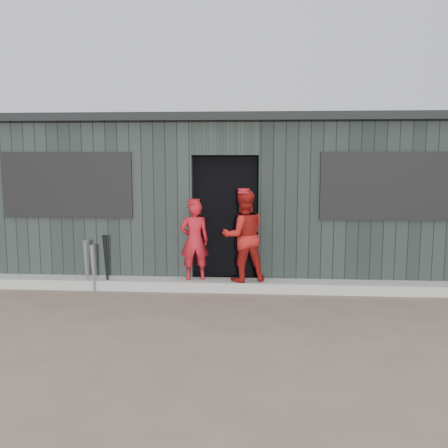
# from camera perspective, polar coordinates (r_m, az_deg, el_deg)

# --- Properties ---
(ground) EXTENTS (80.00, 80.00, 0.00)m
(ground) POSITION_cam_1_polar(r_m,az_deg,el_deg) (5.78, -1.27, -12.33)
(ground) COLOR brown
(ground) RESTS_ON ground
(curb) EXTENTS (8.00, 0.36, 0.15)m
(curb) POSITION_cam_1_polar(r_m,az_deg,el_deg) (7.49, 0.01, -7.01)
(curb) COLOR #9E9E99
(curb) RESTS_ON ground
(bat_left) EXTENTS (0.15, 0.31, 0.78)m
(bat_left) POSITION_cam_1_polar(r_m,az_deg,el_deg) (7.65, -15.44, -4.56)
(bat_left) COLOR #92939A
(bat_left) RESTS_ON ground
(bat_mid) EXTENTS (0.08, 0.15, 0.71)m
(bat_mid) POSITION_cam_1_polar(r_m,az_deg,el_deg) (7.57, -14.72, -4.92)
(bat_mid) COLOR gray
(bat_mid) RESTS_ON ground
(bat_right) EXTENTS (0.09, 0.23, 0.85)m
(bat_right) POSITION_cam_1_polar(r_m,az_deg,el_deg) (7.59, -13.29, -4.33)
(bat_right) COLOR black
(bat_right) RESTS_ON ground
(player_red_left) EXTENTS (0.49, 0.37, 1.18)m
(player_red_left) POSITION_cam_1_polar(r_m,az_deg,el_deg) (7.42, -3.39, -1.89)
(player_red_left) COLOR #B31620
(player_red_left) RESTS_ON curb
(player_red_right) EXTENTS (0.77, 0.68, 1.35)m
(player_red_right) POSITION_cam_1_polar(r_m,az_deg,el_deg) (7.32, 2.24, -1.37)
(player_red_right) COLOR #A21814
(player_red_right) RESTS_ON curb
(player_grey_back) EXTENTS (0.64, 0.50, 1.15)m
(player_grey_back) POSITION_cam_1_polar(r_m,az_deg,el_deg) (7.96, 3.21, -2.46)
(player_grey_back) COLOR silver
(player_grey_back) RESTS_ON ground
(dugout) EXTENTS (8.30, 3.30, 2.62)m
(dugout) POSITION_cam_1_polar(r_m,az_deg,el_deg) (8.95, 0.76, 3.30)
(dugout) COLOR black
(dugout) RESTS_ON ground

